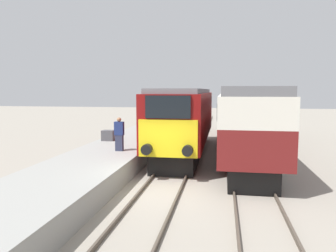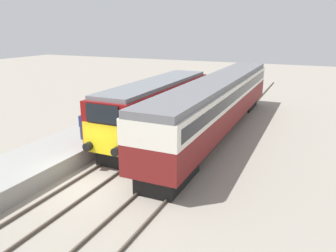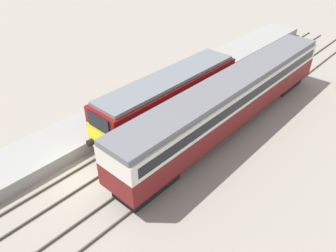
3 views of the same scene
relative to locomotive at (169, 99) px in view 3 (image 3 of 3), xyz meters
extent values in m
plane|color=gray|center=(0.00, -7.76, -2.13)|extent=(120.00, 120.00, 0.00)
cube|color=gray|center=(-3.30, 0.24, -1.69)|extent=(3.50, 50.00, 0.87)
cube|color=#4C4238|center=(-0.72, -2.76, -2.06)|extent=(0.07, 60.00, 0.14)
cube|color=#4C4238|center=(0.72, -2.76, -2.06)|extent=(0.07, 60.00, 0.14)
cube|color=#4C4238|center=(2.68, -2.76, -2.06)|extent=(0.07, 60.00, 0.14)
cube|color=#4C4238|center=(4.12, -2.76, -2.06)|extent=(0.07, 60.00, 0.14)
cube|color=black|center=(0.00, -3.51, -1.63)|extent=(2.03, 4.00, 1.00)
cube|color=black|center=(0.00, 3.59, -1.63)|extent=(2.03, 4.00, 1.00)
cube|color=maroon|center=(0.00, 0.04, 0.18)|extent=(2.70, 12.10, 2.62)
cube|color=yellow|center=(0.00, -6.05, -0.34)|extent=(2.48, 0.10, 1.57)
cube|color=black|center=(0.00, -6.05, 0.97)|extent=(1.89, 0.10, 0.94)
cube|color=slate|center=(0.00, 0.04, 1.62)|extent=(2.38, 11.62, 0.24)
cylinder|color=black|center=(-0.85, -6.26, -0.78)|extent=(0.44, 0.35, 0.44)
cylinder|color=black|center=(0.85, -6.26, -0.78)|extent=(0.44, 0.35, 0.44)
cube|color=black|center=(3.40, -5.69, -1.65)|extent=(1.89, 3.60, 0.95)
cube|color=black|center=(3.40, 11.19, -1.65)|extent=(1.89, 3.60, 0.95)
cube|color=maroon|center=(3.40, 2.75, -0.45)|extent=(2.70, 21.28, 1.46)
cube|color=silver|center=(3.40, 2.75, 0.86)|extent=(2.71, 21.28, 1.15)
cube|color=black|center=(3.40, 2.75, 0.86)|extent=(2.75, 20.43, 0.63)
cube|color=slate|center=(3.40, 2.75, 1.62)|extent=(2.48, 21.28, 0.36)
cube|color=#2D334C|center=(-2.68, -4.27, -0.87)|extent=(0.36, 0.24, 0.77)
cube|color=navy|center=(-2.68, -4.27, -0.17)|extent=(0.44, 0.26, 0.64)
sphere|color=#9E704C|center=(-2.68, -4.27, 0.26)|extent=(0.21, 0.21, 0.21)
cube|color=#4C4C51|center=(-4.34, -1.25, -0.96)|extent=(0.70, 0.56, 0.60)
camera|label=1|loc=(2.26, -19.29, 1.65)|focal=35.00mm
camera|label=2|loc=(9.33, -18.81, 5.01)|focal=35.00mm
camera|label=3|loc=(13.40, -14.94, 11.25)|focal=35.00mm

